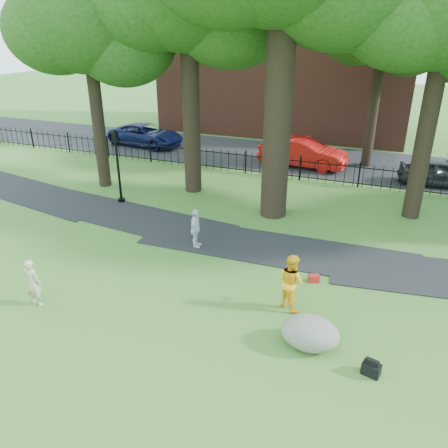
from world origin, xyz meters
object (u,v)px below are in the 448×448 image
at_px(boulder, 310,331).
at_px(red_sedan, 303,153).
at_px(man, 291,282).
at_px(woman, 33,282).
at_px(lamppost, 118,168).

bearing_deg(boulder, red_sedan, 103.30).
bearing_deg(man, boulder, 155.85).
height_order(woman, red_sedan, red_sedan).
bearing_deg(man, woman, 55.42).
xyz_separation_m(boulder, red_sedan, (-3.63, 15.35, 0.39)).
bearing_deg(woman, lamppost, -70.17).
bearing_deg(red_sedan, man, -163.79).
height_order(man, lamppost, lamppost).
xyz_separation_m(lamppost, red_sedan, (6.47, 8.69, -0.82)).
xyz_separation_m(woman, man, (6.87, 2.60, 0.11)).
xyz_separation_m(boulder, lamppost, (-10.10, 6.67, 1.21)).
height_order(woman, lamppost, lamppost).
bearing_deg(lamppost, man, -34.12).
bearing_deg(red_sedan, lamppost, 148.32).
xyz_separation_m(woman, lamppost, (-2.36, 7.82, 0.91)).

